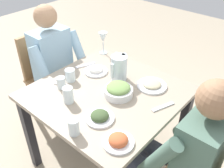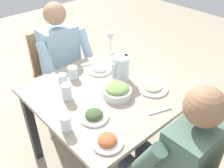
{
  "view_description": "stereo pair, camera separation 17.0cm",
  "coord_description": "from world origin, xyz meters",
  "px_view_note": "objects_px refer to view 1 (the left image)",
  "views": [
    {
      "loc": [
        1.05,
        0.96,
        1.79
      ],
      "look_at": [
        -0.04,
        0.01,
        0.78
      ],
      "focal_mm": 40.27,
      "sensor_mm": 36.0,
      "label": 1
    },
    {
      "loc": [
        0.93,
        1.08,
        1.79
      ],
      "look_at": [
        -0.04,
        0.01,
        0.78
      ],
      "focal_mm": 40.27,
      "sensor_mm": 36.0,
      "label": 2
    }
  ],
  "objects_px": {
    "diner_near": "(59,67)",
    "plate_yoghurt": "(96,70)",
    "plate_dolmas": "(100,117)",
    "salt_shaker": "(116,55)",
    "chair_near": "(47,73)",
    "salad_bowl": "(118,90)",
    "water_glass_near_right": "(61,83)",
    "wine_glass": "(103,38)",
    "water_glass_far_left": "(68,95)",
    "dining_table": "(107,103)",
    "plate_rice_curry": "(118,141)",
    "plate_beans": "(152,85)",
    "diner_far": "(183,152)",
    "water_glass_center": "(70,75)",
    "water_pitcher": "(119,68)",
    "water_glass_near_left": "(74,127)"
  },
  "relations": [
    {
      "from": "salad_bowl",
      "to": "water_glass_near_right",
      "type": "xyz_separation_m",
      "value": [
        0.2,
        -0.36,
        0.0
      ]
    },
    {
      "from": "diner_near",
      "to": "plate_yoghurt",
      "type": "bearing_deg",
      "value": 97.59
    },
    {
      "from": "water_pitcher",
      "to": "water_glass_near_left",
      "type": "xyz_separation_m",
      "value": [
        0.6,
        0.17,
        -0.04
      ]
    },
    {
      "from": "plate_beans",
      "to": "plate_rice_curry",
      "type": "relative_size",
      "value": 1.22
    },
    {
      "from": "water_glass_far_left",
      "to": "wine_glass",
      "type": "bearing_deg",
      "value": -155.81
    },
    {
      "from": "water_glass_near_left",
      "to": "chair_near",
      "type": "bearing_deg",
      "value": -117.2
    },
    {
      "from": "water_glass_near_right",
      "to": "wine_glass",
      "type": "relative_size",
      "value": 0.44
    },
    {
      "from": "dining_table",
      "to": "plate_dolmas",
      "type": "distance_m",
      "value": 0.32
    },
    {
      "from": "diner_near",
      "to": "dining_table",
      "type": "bearing_deg",
      "value": 83.14
    },
    {
      "from": "plate_dolmas",
      "to": "salad_bowl",
      "type": "bearing_deg",
      "value": -164.97
    },
    {
      "from": "salad_bowl",
      "to": "water_glass_near_left",
      "type": "xyz_separation_m",
      "value": [
        0.44,
        0.04,
        0.01
      ]
    },
    {
      "from": "dining_table",
      "to": "plate_yoghurt",
      "type": "xyz_separation_m",
      "value": [
        -0.13,
        -0.24,
        0.13
      ]
    },
    {
      "from": "diner_near",
      "to": "water_glass_near_right",
      "type": "bearing_deg",
      "value": 54.65
    },
    {
      "from": "water_glass_near_right",
      "to": "wine_glass",
      "type": "distance_m",
      "value": 0.61
    },
    {
      "from": "water_pitcher",
      "to": "water_glass_near_left",
      "type": "bearing_deg",
      "value": 15.78
    },
    {
      "from": "plate_dolmas",
      "to": "dining_table",
      "type": "bearing_deg",
      "value": -146.83
    },
    {
      "from": "chair_near",
      "to": "wine_glass",
      "type": "xyz_separation_m",
      "value": [
        -0.33,
        0.44,
        0.38
      ]
    },
    {
      "from": "plate_rice_curry",
      "to": "water_glass_far_left",
      "type": "distance_m",
      "value": 0.49
    },
    {
      "from": "water_glass_center",
      "to": "plate_dolmas",
      "type": "bearing_deg",
      "value": 70.25
    },
    {
      "from": "diner_near",
      "to": "water_pitcher",
      "type": "xyz_separation_m",
      "value": [
        -0.1,
        0.6,
        0.18
      ]
    },
    {
      "from": "plate_dolmas",
      "to": "salt_shaker",
      "type": "xyz_separation_m",
      "value": [
        -0.65,
        -0.42,
        0.01
      ]
    },
    {
      "from": "plate_dolmas",
      "to": "plate_yoghurt",
      "type": "height_order",
      "value": "same"
    },
    {
      "from": "dining_table",
      "to": "water_pitcher",
      "type": "height_order",
      "value": "water_pitcher"
    },
    {
      "from": "dining_table",
      "to": "plate_yoghurt",
      "type": "height_order",
      "value": "plate_yoghurt"
    },
    {
      "from": "plate_beans",
      "to": "water_glass_near_left",
      "type": "height_order",
      "value": "water_glass_near_left"
    },
    {
      "from": "chair_near",
      "to": "salad_bowl",
      "type": "bearing_deg",
      "value": 86.29
    },
    {
      "from": "diner_far",
      "to": "water_pitcher",
      "type": "distance_m",
      "value": 0.74
    },
    {
      "from": "diner_far",
      "to": "water_glass_near_left",
      "type": "xyz_separation_m",
      "value": [
        0.36,
        -0.51,
        0.14
      ]
    },
    {
      "from": "chair_near",
      "to": "water_pitcher",
      "type": "bearing_deg",
      "value": 96.88
    },
    {
      "from": "salad_bowl",
      "to": "water_glass_center",
      "type": "relative_size",
      "value": 2.14
    },
    {
      "from": "water_glass_center",
      "to": "plate_beans",
      "type": "bearing_deg",
      "value": 123.73
    },
    {
      "from": "water_glass_near_right",
      "to": "salad_bowl",
      "type": "bearing_deg",
      "value": 118.95
    },
    {
      "from": "water_glass_far_left",
      "to": "salt_shaker",
      "type": "xyz_separation_m",
      "value": [
        -0.66,
        -0.15,
        -0.03
      ]
    },
    {
      "from": "water_glass_far_left",
      "to": "diner_far",
      "type": "bearing_deg",
      "value": 104.01
    },
    {
      "from": "salad_bowl",
      "to": "plate_beans",
      "type": "height_order",
      "value": "salad_bowl"
    },
    {
      "from": "diner_far",
      "to": "wine_glass",
      "type": "distance_m",
      "value": 1.17
    },
    {
      "from": "water_pitcher",
      "to": "wine_glass",
      "type": "bearing_deg",
      "value": -121.75
    },
    {
      "from": "diner_near",
      "to": "water_glass_near_left",
      "type": "bearing_deg",
      "value": 56.96
    },
    {
      "from": "salad_bowl",
      "to": "water_glass_near_left",
      "type": "height_order",
      "value": "water_glass_near_left"
    },
    {
      "from": "dining_table",
      "to": "diner_near",
      "type": "distance_m",
      "value": 0.64
    },
    {
      "from": "plate_rice_curry",
      "to": "dining_table",
      "type": "bearing_deg",
      "value": -130.73
    },
    {
      "from": "dining_table",
      "to": "water_glass_near_left",
      "type": "distance_m",
      "value": 0.47
    },
    {
      "from": "plate_beans",
      "to": "wine_glass",
      "type": "xyz_separation_m",
      "value": [
        -0.15,
        -0.61,
        0.13
      ]
    },
    {
      "from": "salt_shaker",
      "to": "chair_near",
      "type": "bearing_deg",
      "value": -60.56
    },
    {
      "from": "diner_near",
      "to": "plate_yoghurt",
      "type": "height_order",
      "value": "diner_near"
    },
    {
      "from": "diner_near",
      "to": "plate_rice_curry",
      "type": "bearing_deg",
      "value": 68.66
    },
    {
      "from": "plate_beans",
      "to": "water_glass_center",
      "type": "height_order",
      "value": "water_glass_center"
    },
    {
      "from": "dining_table",
      "to": "water_pitcher",
      "type": "relative_size",
      "value": 5.1
    },
    {
      "from": "plate_beans",
      "to": "plate_rice_curry",
      "type": "distance_m",
      "value": 0.59
    },
    {
      "from": "plate_beans",
      "to": "salt_shaker",
      "type": "bearing_deg",
      "value": -108.15
    }
  ]
}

